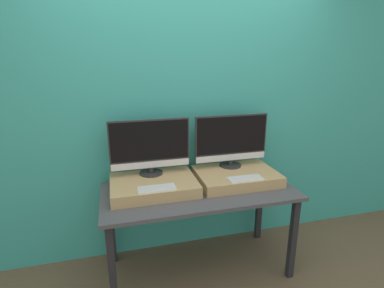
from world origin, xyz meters
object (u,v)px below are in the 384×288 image
object	(u,v)px
monitor_right	(231,140)
keyboard_right	(245,178)
keyboard_left	(157,188)
monitor_left	(150,146)

from	to	relation	value
monitor_right	keyboard_right	xyz separation A→B (m)	(0.00, -0.32, -0.23)
monitor_right	keyboard_right	size ratio (longest dim) A/B	2.34
keyboard_left	monitor_right	world-z (taller)	monitor_right
monitor_right	keyboard_right	world-z (taller)	monitor_right
monitor_left	keyboard_left	world-z (taller)	monitor_left
keyboard_right	monitor_right	bearing A→B (deg)	90.00
keyboard_left	keyboard_right	size ratio (longest dim) A/B	1.00
monitor_left	keyboard_left	distance (m)	0.39
keyboard_left	keyboard_right	distance (m)	0.71
monitor_left	monitor_right	world-z (taller)	same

